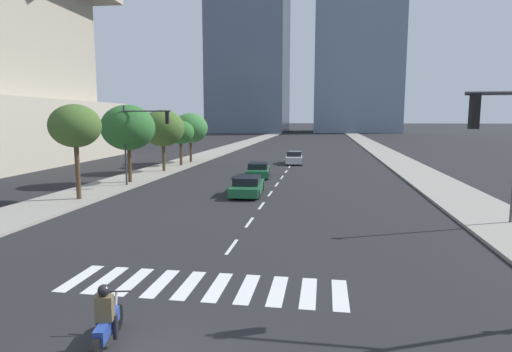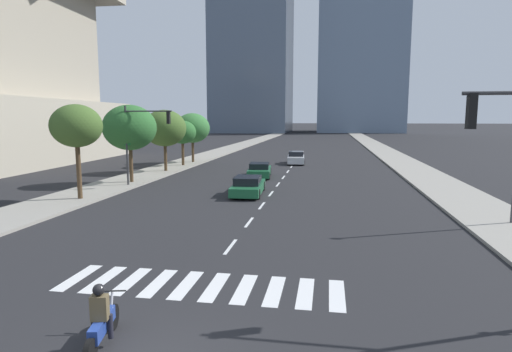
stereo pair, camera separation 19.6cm
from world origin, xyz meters
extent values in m
cube|color=gray|center=(11.97, 30.00, 0.07)|extent=(4.00, 260.00, 0.15)
cube|color=gray|center=(-11.97, 30.00, 0.07)|extent=(4.00, 260.00, 0.15)
cube|color=silver|center=(-4.05, 4.40, 0.00)|extent=(0.45, 2.25, 0.01)
cube|color=silver|center=(-3.15, 4.40, 0.00)|extent=(0.45, 2.25, 0.01)
cube|color=silver|center=(-2.25, 4.40, 0.00)|extent=(0.45, 2.25, 0.01)
cube|color=silver|center=(-1.35, 4.40, 0.00)|extent=(0.45, 2.25, 0.01)
cube|color=silver|center=(-0.45, 4.40, 0.00)|extent=(0.45, 2.25, 0.01)
cube|color=silver|center=(0.45, 4.40, 0.00)|extent=(0.45, 2.25, 0.01)
cube|color=silver|center=(1.35, 4.40, 0.00)|extent=(0.45, 2.25, 0.01)
cube|color=silver|center=(2.25, 4.40, 0.00)|extent=(0.45, 2.25, 0.01)
cube|color=silver|center=(3.15, 4.40, 0.00)|extent=(0.45, 2.25, 0.01)
cube|color=silver|center=(4.05, 4.40, 0.00)|extent=(0.45, 2.25, 0.01)
cube|color=silver|center=(0.00, 8.40, 0.00)|extent=(0.14, 2.00, 0.01)
cube|color=silver|center=(0.00, 12.40, 0.00)|extent=(0.14, 2.00, 0.01)
cube|color=silver|center=(0.00, 16.40, 0.00)|extent=(0.14, 2.00, 0.01)
cube|color=silver|center=(0.00, 20.40, 0.00)|extent=(0.14, 2.00, 0.01)
cube|color=silver|center=(0.00, 24.40, 0.00)|extent=(0.14, 2.00, 0.01)
cube|color=silver|center=(0.00, 28.40, 0.00)|extent=(0.14, 2.00, 0.01)
cube|color=silver|center=(0.00, 32.40, 0.00)|extent=(0.14, 2.00, 0.01)
cube|color=silver|center=(0.00, 36.40, 0.00)|extent=(0.14, 2.00, 0.01)
cube|color=silver|center=(0.00, 40.40, 0.00)|extent=(0.14, 2.00, 0.01)
cube|color=silver|center=(0.00, 44.40, 0.00)|extent=(0.14, 2.00, 0.01)
cube|color=silver|center=(0.00, 48.40, 0.00)|extent=(0.14, 2.00, 0.01)
cube|color=silver|center=(0.00, 52.40, 0.00)|extent=(0.14, 2.00, 0.01)
cube|color=silver|center=(0.00, 56.40, 0.00)|extent=(0.14, 2.00, 0.01)
cylinder|color=black|center=(-1.29, 1.51, 0.30)|extent=(0.24, 0.61, 0.60)
cube|color=navy|center=(-1.12, 0.72, 0.52)|extent=(0.49, 1.32, 0.32)
cylinder|color=#B2B2B7|center=(-1.27, 1.42, 0.60)|extent=(0.13, 0.32, 0.67)
cylinder|color=black|center=(-1.28, 1.46, 0.97)|extent=(0.69, 0.18, 0.04)
cube|color=brown|center=(-1.10, 0.62, 0.96)|extent=(0.40, 0.31, 0.55)
sphere|color=black|center=(-1.10, 0.62, 1.36)|extent=(0.26, 0.26, 0.26)
cylinder|color=black|center=(-1.29, 0.68, 0.47)|extent=(0.14, 0.14, 0.55)
cylinder|color=black|center=(-0.94, 0.76, 0.47)|extent=(0.14, 0.14, 0.55)
cube|color=#1E6038|center=(-1.45, 19.88, 0.44)|extent=(2.11, 4.86, 0.57)
cube|color=black|center=(-1.44, 19.64, 0.98)|extent=(1.74, 2.23, 0.50)
cylinder|color=black|center=(-2.38, 21.45, 0.32)|extent=(0.26, 0.65, 0.64)
cylinder|color=black|center=(-0.71, 21.54, 0.32)|extent=(0.26, 0.65, 0.64)
cylinder|color=black|center=(-2.20, 18.21, 0.32)|extent=(0.26, 0.65, 0.64)
cylinder|color=black|center=(-0.53, 18.31, 0.32)|extent=(0.26, 0.65, 0.64)
cube|color=#1E6038|center=(-2.05, 28.28, 0.46)|extent=(2.29, 4.82, 0.60)
cube|color=black|center=(-2.03, 28.04, 1.00)|extent=(1.81, 2.25, 0.47)
cylinder|color=black|center=(-3.03, 29.77, 0.32)|extent=(0.28, 0.66, 0.64)
cylinder|color=black|center=(-1.39, 29.93, 0.32)|extent=(0.28, 0.66, 0.64)
cylinder|color=black|center=(-2.71, 26.62, 0.32)|extent=(0.28, 0.66, 0.64)
cylinder|color=black|center=(-1.07, 26.78, 0.32)|extent=(0.28, 0.66, 0.64)
cube|color=#B7BABF|center=(0.23, 39.33, 0.51)|extent=(2.06, 4.44, 0.69)
cube|color=black|center=(0.22, 39.54, 1.11)|extent=(1.69, 2.05, 0.51)
cylinder|color=black|center=(1.13, 37.91, 0.32)|extent=(0.26, 0.65, 0.64)
cylinder|color=black|center=(-0.47, 37.80, 0.32)|extent=(0.26, 0.65, 0.64)
cylinder|color=black|center=(0.94, 40.85, 0.32)|extent=(0.26, 0.65, 0.64)
cylinder|color=black|center=(-0.66, 40.74, 0.32)|extent=(0.26, 0.65, 0.64)
cube|color=black|center=(7.28, 4.28, 5.20)|extent=(0.20, 0.28, 0.90)
sphere|color=red|center=(7.28, 4.28, 5.50)|extent=(0.18, 0.18, 0.18)
sphere|color=orange|center=(7.28, 4.28, 5.20)|extent=(0.18, 0.18, 0.18)
sphere|color=green|center=(7.28, 4.28, 4.90)|extent=(0.18, 0.18, 0.18)
cylinder|color=#333335|center=(-10.77, 21.53, 3.03)|extent=(0.14, 0.14, 5.75)
cylinder|color=#333335|center=(-9.01, 21.53, 5.50)|extent=(3.51, 0.10, 0.10)
cube|color=black|center=(-7.51, 21.53, 5.05)|extent=(0.20, 0.28, 0.90)
sphere|color=red|center=(-7.51, 21.53, 5.35)|extent=(0.18, 0.18, 0.18)
sphere|color=orange|center=(-7.51, 21.53, 5.05)|extent=(0.18, 0.18, 0.18)
sphere|color=green|center=(-7.51, 21.53, 4.75)|extent=(0.18, 0.18, 0.18)
cube|color=#19662D|center=(-10.77, 21.53, 3.15)|extent=(0.60, 0.04, 0.18)
cylinder|color=#4C3823|center=(-11.17, 15.99, 1.75)|extent=(0.28, 0.28, 3.20)
ellipsoid|color=#426028|center=(-11.17, 15.99, 4.56)|extent=(3.02, 3.02, 2.57)
cylinder|color=#4C3823|center=(-11.17, 22.93, 1.42)|extent=(0.28, 0.28, 2.54)
ellipsoid|color=#2D662D|center=(-11.17, 22.93, 4.30)|extent=(4.03, 4.03, 3.42)
cylinder|color=#4C3823|center=(-11.17, 29.95, 1.33)|extent=(0.28, 0.28, 2.37)
ellipsoid|color=#426028|center=(-11.17, 29.95, 4.09)|extent=(3.94, 3.94, 3.35)
cylinder|color=#4C3823|center=(-11.17, 34.78, 1.30)|extent=(0.28, 0.28, 2.29)
ellipsoid|color=#2D662D|center=(-11.17, 34.78, 3.57)|extent=(2.82, 2.82, 2.39)
cylinder|color=#4C3823|center=(-11.17, 38.08, 1.26)|extent=(0.28, 0.28, 2.23)
ellipsoid|color=#387538|center=(-11.17, 38.08, 3.91)|extent=(3.84, 3.84, 3.27)
camera|label=1|loc=(3.51, -7.46, 5.03)|focal=29.88mm
camera|label=2|loc=(3.71, -7.42, 5.03)|focal=29.88mm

